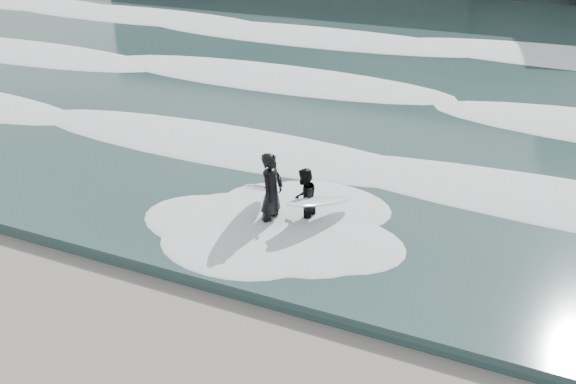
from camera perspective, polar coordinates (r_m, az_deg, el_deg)
name	(u,v)px	position (r m, az deg, el deg)	size (l,w,h in m)	color
sea	(490,36)	(36.11, 17.51, 13.11)	(90.00, 52.00, 0.30)	#2A4644
foam_near	(372,175)	(17.23, 7.51, 1.49)	(60.00, 3.20, 0.20)	white
foam_mid	(433,101)	(23.60, 12.77, 7.93)	(60.00, 4.00, 0.24)	white
foam_far	(477,46)	(32.17, 16.48, 12.32)	(60.00, 4.80, 0.30)	white
surfer_left	(270,193)	(14.77, -1.65, -0.06)	(1.21, 1.93, 1.99)	black
surfer_right	(307,200)	(14.93, 1.66, -0.69)	(1.41, 2.08, 1.54)	black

